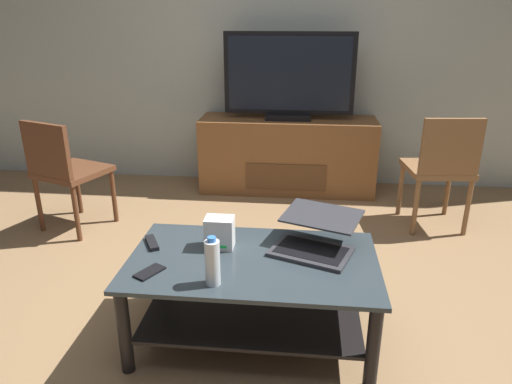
# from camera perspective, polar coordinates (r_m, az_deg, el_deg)

# --- Properties ---
(ground_plane) EXTENTS (7.68, 7.68, 0.00)m
(ground_plane) POSITION_cam_1_polar(r_m,az_deg,el_deg) (2.65, -1.29, -14.68)
(ground_plane) COLOR olive
(back_wall) EXTENTS (6.40, 0.12, 2.80)m
(back_wall) POSITION_cam_1_polar(r_m,az_deg,el_deg) (4.45, 2.47, 19.06)
(back_wall) COLOR #A8B2A8
(back_wall) RESTS_ON ground
(coffee_table) EXTENTS (1.19, 0.69, 0.45)m
(coffee_table) POSITION_cam_1_polar(r_m,az_deg,el_deg) (2.33, -0.38, -11.14)
(coffee_table) COLOR #2D383D
(coffee_table) RESTS_ON ground
(media_cabinet) EXTENTS (1.56, 0.47, 0.67)m
(media_cabinet) POSITION_cam_1_polar(r_m,az_deg,el_deg) (4.30, 3.82, 4.51)
(media_cabinet) COLOR brown
(media_cabinet) RESTS_ON ground
(television) EXTENTS (1.12, 0.20, 0.74)m
(television) POSITION_cam_1_polar(r_m,az_deg,el_deg) (4.13, 4.05, 13.64)
(television) COLOR black
(television) RESTS_ON media_cabinet
(dining_chair) EXTENTS (0.48, 0.48, 0.88)m
(dining_chair) POSITION_cam_1_polar(r_m,az_deg,el_deg) (3.68, 21.61, 3.00)
(dining_chair) COLOR brown
(dining_chair) RESTS_ON ground
(side_chair) EXTENTS (0.57, 0.57, 0.85)m
(side_chair) POSITION_cam_1_polar(r_m,az_deg,el_deg) (3.68, -22.31, 2.66)
(side_chair) COLOR #59331E
(side_chair) RESTS_ON ground
(laptop) EXTENTS (0.49, 0.50, 0.16)m
(laptop) POSITION_cam_1_polar(r_m,az_deg,el_deg) (2.34, 7.24, -5.43)
(laptop) COLOR #333338
(laptop) RESTS_ON coffee_table
(router_box) EXTENTS (0.14, 0.11, 0.16)m
(router_box) POSITION_cam_1_polar(r_m,az_deg,el_deg) (2.34, -4.45, -4.93)
(router_box) COLOR white
(router_box) RESTS_ON coffee_table
(water_bottle_near) EXTENTS (0.07, 0.07, 0.22)m
(water_bottle_near) POSITION_cam_1_polar(r_m,az_deg,el_deg) (2.02, -5.32, -8.50)
(water_bottle_near) COLOR silver
(water_bottle_near) RESTS_ON coffee_table
(cell_phone) EXTENTS (0.13, 0.16, 0.01)m
(cell_phone) POSITION_cam_1_polar(r_m,az_deg,el_deg) (2.19, -12.81, -9.46)
(cell_phone) COLOR black
(cell_phone) RESTS_ON coffee_table
(tv_remote) EXTENTS (0.11, 0.16, 0.02)m
(tv_remote) POSITION_cam_1_polar(r_m,az_deg,el_deg) (2.44, -12.53, -6.04)
(tv_remote) COLOR black
(tv_remote) RESTS_ON coffee_table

